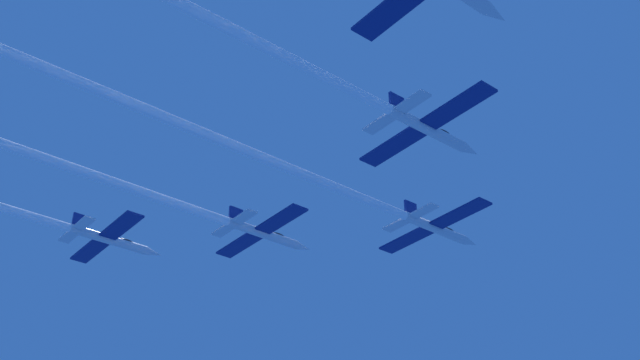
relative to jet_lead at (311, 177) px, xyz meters
The scene contains 3 objects.
jet_lead is the anchor object (origin of this frame).
jet_left_wing 23.66m from the jet_lead, 137.37° to the right, with size 19.66×69.07×3.26m.
jet_right_wing 22.96m from the jet_lead, 45.59° to the right, with size 19.66×69.56×3.26m.
Camera 1 is at (64.30, -71.91, -49.74)m, focal length 42.46 mm.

